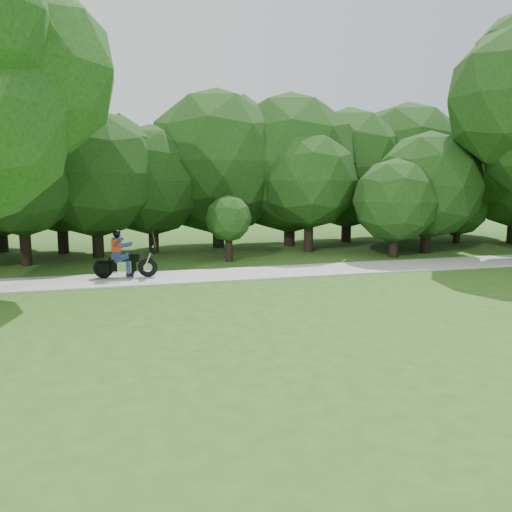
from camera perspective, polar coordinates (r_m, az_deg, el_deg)
name	(u,v)px	position (r m, az deg, el deg)	size (l,w,h in m)	color
ground	(451,341)	(10.87, 21.39, -9.05)	(100.00, 100.00, 0.00)	#305418
walkway	(307,271)	(17.72, 5.83, -1.67)	(60.00, 2.20, 0.06)	#A8A8A2
tree_line	(253,170)	(23.60, -0.31, 9.79)	(39.23, 11.78, 7.70)	black
touring_motorcycle	(121,260)	(16.68, -15.14, -0.49)	(2.05, 0.76, 1.56)	black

